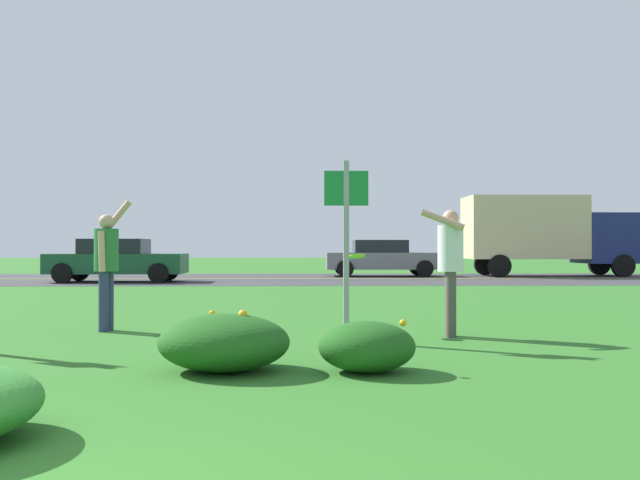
{
  "coord_description": "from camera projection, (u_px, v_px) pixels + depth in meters",
  "views": [
    {
      "loc": [
        1.88,
        -2.38,
        1.21
      ],
      "look_at": [
        2.12,
        6.82,
        1.29
      ],
      "focal_mm": 39.98,
      "sensor_mm": 36.0,
      "label": 1
    }
  ],
  "objects": [
    {
      "name": "ground_plane",
      "position": [
        207.0,
        306.0,
        14.26
      ],
      "size": [
        120.0,
        120.0,
        0.0
      ],
      "primitive_type": "plane",
      "color": "#2D6B23"
    },
    {
      "name": "highway_strip",
      "position": [
        250.0,
        279.0,
        26.2
      ],
      "size": [
        120.0,
        9.56,
        0.01
      ],
      "primitive_type": "cube",
      "color": "#38383A",
      "rests_on": "ground"
    },
    {
      "name": "highway_center_stripe",
      "position": [
        250.0,
        279.0,
        26.2
      ],
      "size": [
        120.0,
        0.16,
        0.0
      ],
      "primitive_type": "cube",
      "color": "yellow",
      "rests_on": "ground"
    },
    {
      "name": "daylily_clump_mid_right",
      "position": [
        367.0,
        347.0,
        6.83
      ],
      "size": [
        0.94,
        0.86,
        0.51
      ],
      "color": "#1E5619",
      "rests_on": "ground"
    },
    {
      "name": "daylily_clump_front_left",
      "position": [
        224.0,
        342.0,
        6.88
      ],
      "size": [
        1.27,
        1.17,
        0.59
      ],
      "color": "#1E5619",
      "rests_on": "ground"
    },
    {
      "name": "sign_post_by_roadside",
      "position": [
        346.0,
        231.0,
        9.02
      ],
      "size": [
        0.56,
        0.1,
        2.29
      ],
      "color": "#93969B",
      "rests_on": "ground"
    },
    {
      "name": "person_thrower_green_shirt",
      "position": [
        107.0,
        261.0,
        10.12
      ],
      "size": [
        0.5,
        0.51,
        1.88
      ],
      "color": "#287038",
      "rests_on": "ground"
    },
    {
      "name": "person_catcher_white_shirt",
      "position": [
        450.0,
        260.0,
        9.49
      ],
      "size": [
        0.6,
        0.52,
        1.7
      ],
      "color": "silver",
      "rests_on": "ground"
    },
    {
      "name": "frisbee_lime",
      "position": [
        356.0,
        256.0,
        9.86
      ],
      "size": [
        0.24,
        0.24,
        0.09
      ],
      "color": "#8CD133"
    },
    {
      "name": "car_dark_green_center_left",
      "position": [
        117.0,
        260.0,
        23.94
      ],
      "size": [
        4.5,
        2.0,
        1.45
      ],
      "color": "#194C2D",
      "rests_on": "ground"
    },
    {
      "name": "car_gray_center_right",
      "position": [
        382.0,
        258.0,
        28.49
      ],
      "size": [
        4.5,
        2.0,
        1.45
      ],
      "color": "slate",
      "rests_on": "ground"
    },
    {
      "name": "box_truck_navy",
      "position": [
        546.0,
        231.0,
        28.67
      ],
      "size": [
        6.7,
        2.46,
        3.2
      ],
      "color": "navy",
      "rests_on": "ground"
    }
  ]
}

